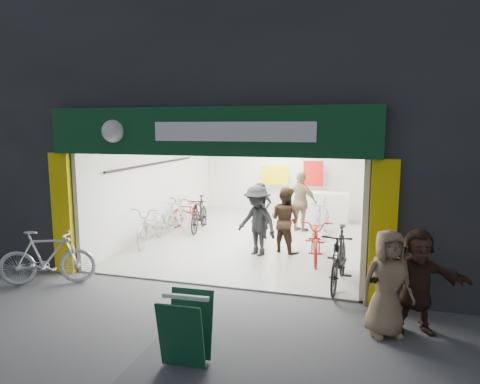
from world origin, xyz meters
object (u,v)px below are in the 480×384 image
at_px(bike_left_front, 152,225).
at_px(parked_bike, 47,258).
at_px(bike_right_front, 339,258).
at_px(pedestrian_near, 387,283).
at_px(sandwich_board, 186,328).

relative_size(bike_left_front, parked_bike, 1.09).
distance_m(bike_right_front, pedestrian_near, 2.02).
height_order(bike_left_front, parked_bike, parked_bike).
bearing_deg(pedestrian_near, sandwich_board, -169.65).
height_order(bike_right_front, parked_bike, bike_right_front).
bearing_deg(sandwich_board, bike_right_front, 59.71).
relative_size(bike_left_front, pedestrian_near, 1.24).
relative_size(bike_left_front, sandwich_board, 2.17).
height_order(bike_left_front, bike_right_front, bike_right_front).
distance_m(pedestrian_near, sandwich_board, 3.05).
bearing_deg(bike_left_front, parked_bike, -106.76).
relative_size(bike_right_front, pedestrian_near, 1.21).
distance_m(bike_left_front, bike_right_front, 5.32).
bearing_deg(pedestrian_near, parked_bike, 155.42).
distance_m(parked_bike, sandwich_board, 4.28).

